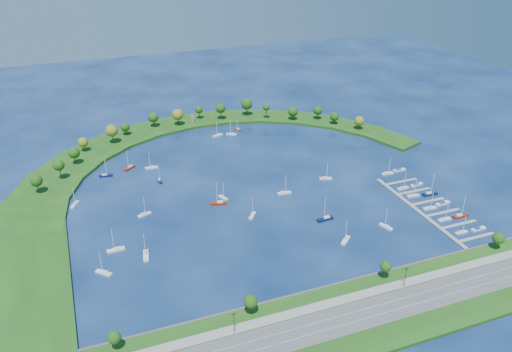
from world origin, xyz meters
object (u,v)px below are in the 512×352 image
object	(u,v)px
moored_boat_3	(104,272)
docked_boat_10	(388,173)
moored_boat_7	(346,240)
docked_boat_0	(462,232)
moored_boat_9	(223,197)
moored_boat_11	(144,214)
moored_boat_18	(325,218)
docked_boat_5	(443,203)
moored_boat_4	(146,255)
docked_boat_3	(460,216)
moored_boat_14	(151,167)
docked_boat_2	(445,219)
moored_boat_13	(238,129)
docked_boat_8	(403,188)
moored_boat_16	(75,204)
dock_system	(429,208)
docked_boat_7	(430,194)
moored_boat_2	(219,203)
moored_boat_8	(130,167)
docked_boat_6	(413,195)
moored_boat_12	(252,215)
moored_boat_6	(386,226)
moored_boat_0	(106,175)
docked_boat_9	(417,185)
harbor_tower	(192,119)
moored_boat_10	(284,192)
moored_boat_19	(218,135)
moored_boat_15	(116,249)
moored_boat_1	(326,178)
moored_boat_5	(160,180)
docked_boat_4	(430,208)
docked_boat_11	(399,170)
docked_boat_1	(478,229)
moored_boat_17	(231,134)

from	to	relation	value
moored_boat_3	docked_boat_10	bearing A→B (deg)	-123.00
moored_boat_7	docked_boat_0	distance (m)	62.66
moored_boat_9	moored_boat_11	bearing A→B (deg)	-110.52
moored_boat_18	docked_boat_5	xyz separation A→B (m)	(71.38, -9.18, -0.27)
moored_boat_4	docked_boat_3	size ratio (longest dim) A/B	1.01
moored_boat_14	docked_boat_2	world-z (taller)	moored_boat_14
moored_boat_13	docked_boat_8	world-z (taller)	docked_boat_8
moored_boat_16	docked_boat_10	world-z (taller)	docked_boat_10
dock_system	docked_boat_7	bearing A→B (deg)	51.03
moored_boat_2	docked_boat_2	distance (m)	126.22
moored_boat_8	moored_boat_7	bearing A→B (deg)	87.19
docked_boat_6	moored_boat_12	bearing A→B (deg)	179.42
docked_boat_3	docked_boat_6	distance (m)	30.47
moored_boat_13	moored_boat_6	bearing A→B (deg)	161.43
moored_boat_0	docked_boat_9	world-z (taller)	moored_boat_0
moored_boat_8	docked_boat_0	distance (m)	206.19
harbor_tower	moored_boat_16	world-z (taller)	moored_boat_16
harbor_tower	moored_boat_10	xyz separation A→B (m)	(22.38, -130.65, -3.34)
moored_boat_12	docked_boat_5	world-z (taller)	moored_boat_12
moored_boat_8	docked_boat_6	world-z (taller)	moored_boat_8
docked_boat_0	docked_boat_6	bearing A→B (deg)	91.02
moored_boat_4	moored_boat_19	bearing A→B (deg)	159.07
moored_boat_10	moored_boat_13	distance (m)	105.68
moored_boat_4	moored_boat_15	xyz separation A→B (m)	(-13.16, 10.12, -0.02)
harbor_tower	moored_boat_4	distance (m)	177.21
moored_boat_6	moored_boat_1	bearing A→B (deg)	-14.11
moored_boat_5	docked_boat_5	xyz separation A→B (m)	(147.45, -86.39, -0.16)
harbor_tower	moored_boat_5	distance (m)	98.99
moored_boat_6	docked_boat_6	size ratio (longest dim) A/B	1.04
docked_boat_4	docked_boat_9	size ratio (longest dim) A/B	1.32
moored_boat_5	moored_boat_16	bearing A→B (deg)	-80.58
moored_boat_5	moored_boat_11	xyz separation A→B (m)	(-16.02, -37.14, 0.02)
moored_boat_13	docked_boat_4	distance (m)	163.97
docked_boat_9	docked_boat_10	size ratio (longest dim) A/B	0.75
harbor_tower	moored_boat_10	bearing A→B (deg)	-80.28
moored_boat_0	docked_boat_4	xyz separation A→B (m)	(167.78, -107.23, -0.02)
moored_boat_15	docked_boat_7	world-z (taller)	docked_boat_7
moored_boat_14	docked_boat_11	size ratio (longest dim) A/B	1.37
docked_boat_3	docked_boat_8	distance (m)	39.99
moored_boat_3	moored_boat_18	bearing A→B (deg)	-132.90
docked_boat_1	docked_boat_8	world-z (taller)	docked_boat_8
moored_boat_9	docked_boat_6	xyz separation A→B (m)	(106.22, -38.05, 0.02)
harbor_tower	docked_boat_3	bearing A→B (deg)	-61.48
moored_boat_5	moored_boat_6	xyz separation A→B (m)	(102.86, -95.82, 0.02)
moored_boat_17	docked_boat_3	bearing A→B (deg)	147.21
moored_boat_8	moored_boat_0	bearing A→B (deg)	-19.05
harbor_tower	moored_boat_12	distance (m)	147.99
docked_boat_7	harbor_tower	bearing A→B (deg)	126.41
moored_boat_13	moored_boat_14	size ratio (longest dim) A/B	0.78
moored_boat_4	moored_boat_8	bearing A→B (deg)	-174.70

